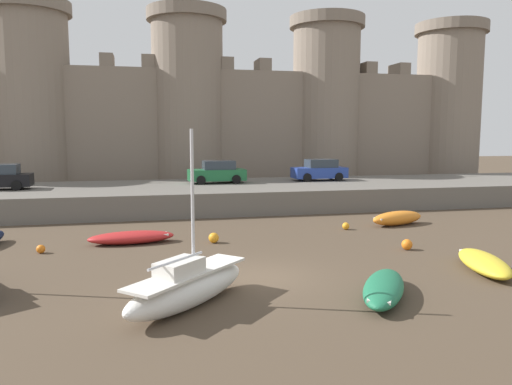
{
  "coord_description": "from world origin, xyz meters",
  "views": [
    {
      "loc": [
        -3.84,
        -16.77,
        5.11
      ],
      "look_at": [
        0.88,
        4.48,
        2.5
      ],
      "focal_mm": 35.0,
      "sensor_mm": 36.0,
      "label": 1
    }
  ],
  "objects_px": {
    "mooring_buoy_off_centre": "(346,226)",
    "mooring_buoy_mid_mud": "(407,245)",
    "car_quay_west": "(320,170)",
    "rowboat_midflat_right": "(132,237)",
    "rowboat_foreground_centre": "(384,288)",
    "car_quay_centre_west": "(217,172)",
    "sailboat_midflat_left": "(188,286)",
    "rowboat_midflat_centre": "(484,262)",
    "mooring_buoy_near_channel": "(41,249)",
    "mooring_buoy_near_shore": "(214,238)",
    "rowboat_near_channel_left": "(397,218)"
  },
  "relations": [
    {
      "from": "rowboat_foreground_centre",
      "to": "mooring_buoy_near_shore",
      "type": "relative_size",
      "value": 8.22
    },
    {
      "from": "rowboat_foreground_centre",
      "to": "mooring_buoy_off_centre",
      "type": "xyz_separation_m",
      "value": [
        3.19,
        10.63,
        -0.15
      ]
    },
    {
      "from": "rowboat_midflat_right",
      "to": "car_quay_west",
      "type": "distance_m",
      "value": 18.83
    },
    {
      "from": "rowboat_midflat_centre",
      "to": "car_quay_west",
      "type": "relative_size",
      "value": 1.01
    },
    {
      "from": "mooring_buoy_near_shore",
      "to": "rowboat_midflat_right",
      "type": "bearing_deg",
      "value": 169.05
    },
    {
      "from": "sailboat_midflat_left",
      "to": "rowboat_midflat_centre",
      "type": "bearing_deg",
      "value": 7.53
    },
    {
      "from": "sailboat_midflat_left",
      "to": "mooring_buoy_near_shore",
      "type": "relative_size",
      "value": 10.78
    },
    {
      "from": "rowboat_near_channel_left",
      "to": "rowboat_foreground_centre",
      "type": "xyz_separation_m",
      "value": [
        -6.51,
        -11.25,
        -0.07
      ]
    },
    {
      "from": "mooring_buoy_near_channel",
      "to": "mooring_buoy_near_shore",
      "type": "bearing_deg",
      "value": 3.08
    },
    {
      "from": "rowboat_midflat_centre",
      "to": "mooring_buoy_near_channel",
      "type": "relative_size",
      "value": 11.33
    },
    {
      "from": "mooring_buoy_off_centre",
      "to": "car_quay_centre_west",
      "type": "height_order",
      "value": "car_quay_centre_west"
    },
    {
      "from": "sailboat_midflat_left",
      "to": "rowboat_near_channel_left",
      "type": "relative_size",
      "value": 1.44
    },
    {
      "from": "rowboat_midflat_right",
      "to": "sailboat_midflat_left",
      "type": "distance_m",
      "value": 9.27
    },
    {
      "from": "mooring_buoy_off_centre",
      "to": "mooring_buoy_mid_mud",
      "type": "distance_m",
      "value": 4.97
    },
    {
      "from": "rowboat_near_channel_left",
      "to": "car_quay_west",
      "type": "bearing_deg",
      "value": 93.05
    },
    {
      "from": "rowboat_midflat_centre",
      "to": "mooring_buoy_mid_mud",
      "type": "xyz_separation_m",
      "value": [
        -1.07,
        3.67,
        -0.09
      ]
    },
    {
      "from": "rowboat_midflat_right",
      "to": "mooring_buoy_off_centre",
      "type": "bearing_deg",
      "value": 5.01
    },
    {
      "from": "rowboat_near_channel_left",
      "to": "mooring_buoy_near_channel",
      "type": "distance_m",
      "value": 18.29
    },
    {
      "from": "sailboat_midflat_left",
      "to": "mooring_buoy_off_centre",
      "type": "height_order",
      "value": "sailboat_midflat_left"
    },
    {
      "from": "mooring_buoy_off_centre",
      "to": "mooring_buoy_mid_mud",
      "type": "xyz_separation_m",
      "value": [
        0.81,
        -4.91,
        0.04
      ]
    },
    {
      "from": "car_quay_west",
      "to": "mooring_buoy_mid_mud",
      "type": "bearing_deg",
      "value": -96.56
    },
    {
      "from": "mooring_buoy_off_centre",
      "to": "mooring_buoy_near_channel",
      "type": "relative_size",
      "value": 1.04
    },
    {
      "from": "rowboat_midflat_centre",
      "to": "mooring_buoy_near_channel",
      "type": "xyz_separation_m",
      "value": [
        -16.65,
        6.49,
        -0.14
      ]
    },
    {
      "from": "rowboat_near_channel_left",
      "to": "mooring_buoy_mid_mud",
      "type": "height_order",
      "value": "rowboat_near_channel_left"
    },
    {
      "from": "mooring_buoy_off_centre",
      "to": "sailboat_midflat_left",
      "type": "bearing_deg",
      "value": -132.44
    },
    {
      "from": "sailboat_midflat_left",
      "to": "mooring_buoy_near_shore",
      "type": "xyz_separation_m",
      "value": [
        1.9,
        8.36,
        -0.37
      ]
    },
    {
      "from": "rowboat_midflat_right",
      "to": "mooring_buoy_mid_mud",
      "type": "bearing_deg",
      "value": -18.41
    },
    {
      "from": "sailboat_midflat_left",
      "to": "mooring_buoy_mid_mud",
      "type": "height_order",
      "value": "sailboat_midflat_left"
    },
    {
      "from": "mooring_buoy_near_channel",
      "to": "car_quay_west",
      "type": "bearing_deg",
      "value": 38.35
    },
    {
      "from": "rowboat_foreground_centre",
      "to": "car_quay_centre_west",
      "type": "xyz_separation_m",
      "value": [
        -2.04,
        22.03,
        1.92
      ]
    },
    {
      "from": "rowboat_midflat_right",
      "to": "mooring_buoy_off_centre",
      "type": "distance_m",
      "value": 11.07
    },
    {
      "from": "rowboat_foreground_centre",
      "to": "rowboat_midflat_centre",
      "type": "bearing_deg",
      "value": 21.94
    },
    {
      "from": "rowboat_near_channel_left",
      "to": "car_quay_centre_west",
      "type": "relative_size",
      "value": 0.88
    },
    {
      "from": "rowboat_midflat_right",
      "to": "car_quay_west",
      "type": "bearing_deg",
      "value": 42.75
    },
    {
      "from": "sailboat_midflat_left",
      "to": "mooring_buoy_off_centre",
      "type": "distance_m",
      "value": 13.62
    },
    {
      "from": "rowboat_near_channel_left",
      "to": "sailboat_midflat_left",
      "type": "bearing_deg",
      "value": -139.53
    },
    {
      "from": "mooring_buoy_near_shore",
      "to": "mooring_buoy_near_channel",
      "type": "distance_m",
      "value": 7.49
    },
    {
      "from": "rowboat_near_channel_left",
      "to": "mooring_buoy_near_channel",
      "type": "bearing_deg",
      "value": -171.46
    },
    {
      "from": "rowboat_foreground_centre",
      "to": "mooring_buoy_mid_mud",
      "type": "height_order",
      "value": "rowboat_foreground_centre"
    },
    {
      "from": "car_quay_west",
      "to": "car_quay_centre_west",
      "type": "height_order",
      "value": "same"
    },
    {
      "from": "rowboat_midflat_right",
      "to": "car_quay_west",
      "type": "height_order",
      "value": "car_quay_west"
    },
    {
      "from": "mooring_buoy_near_shore",
      "to": "mooring_buoy_off_centre",
      "type": "height_order",
      "value": "mooring_buoy_near_shore"
    },
    {
      "from": "mooring_buoy_off_centre",
      "to": "car_quay_west",
      "type": "distance_m",
      "value": 12.24
    },
    {
      "from": "car_quay_centre_west",
      "to": "sailboat_midflat_left",
      "type": "bearing_deg",
      "value": -100.45
    },
    {
      "from": "rowboat_near_channel_left",
      "to": "rowboat_midflat_right",
      "type": "bearing_deg",
      "value": -173.68
    },
    {
      "from": "car_quay_centre_west",
      "to": "mooring_buoy_near_channel",
      "type": "bearing_deg",
      "value": -125.24
    },
    {
      "from": "rowboat_midflat_centre",
      "to": "rowboat_near_channel_left",
      "type": "xyz_separation_m",
      "value": [
        1.44,
        9.2,
        0.09
      ]
    },
    {
      "from": "rowboat_foreground_centre",
      "to": "rowboat_near_channel_left",
      "type": "bearing_deg",
      "value": 59.93
    },
    {
      "from": "rowboat_foreground_centre",
      "to": "car_quay_centre_west",
      "type": "distance_m",
      "value": 22.21
    },
    {
      "from": "rowboat_midflat_right",
      "to": "car_quay_west",
      "type": "relative_size",
      "value": 0.97
    }
  ]
}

